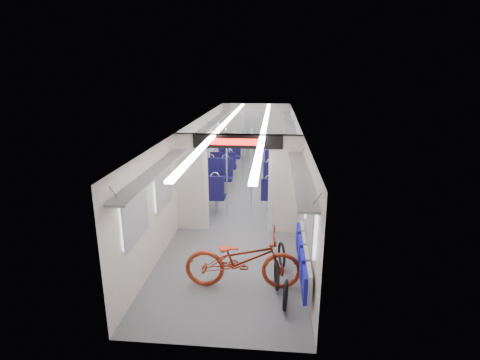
{
  "coord_description": "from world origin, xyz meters",
  "views": [
    {
      "loc": [
        0.81,
        -10.25,
        3.68
      ],
      "look_at": [
        0.01,
        -1.65,
        1.13
      ],
      "focal_mm": 28.0,
      "sensor_mm": 36.0,
      "label": 1
    }
  ],
  "objects_px": {
    "bike_hoop_a": "(285,297)",
    "stanchion_near_right": "(251,174)",
    "stanchion_far_right": "(256,150)",
    "seat_bay_far_left": "(227,158)",
    "stanchion_far_left": "(243,148)",
    "seat_bay_near_right": "(277,184)",
    "bike_hoop_c": "(282,256)",
    "seat_bay_near_left": "(213,181)",
    "stanchion_near_left": "(227,173)",
    "seat_bay_far_right": "(277,156)",
    "flip_bench": "(303,258)",
    "bike_hoop_b": "(277,276)",
    "bicycle": "(243,259)"
  },
  "relations": [
    {
      "from": "bike_hoop_b",
      "to": "bike_hoop_c",
      "type": "height_order",
      "value": "bike_hoop_b"
    },
    {
      "from": "flip_bench",
      "to": "bike_hoop_c",
      "type": "bearing_deg",
      "value": 115.6
    },
    {
      "from": "stanchion_near_left",
      "to": "seat_bay_far_left",
      "type": "bearing_deg",
      "value": 97.44
    },
    {
      "from": "flip_bench",
      "to": "seat_bay_far_right",
      "type": "distance_m",
      "value": 8.11
    },
    {
      "from": "seat_bay_near_left",
      "to": "stanchion_far_left",
      "type": "relative_size",
      "value": 0.95
    },
    {
      "from": "bike_hoop_c",
      "to": "seat_bay_far_left",
      "type": "bearing_deg",
      "value": 105.79
    },
    {
      "from": "seat_bay_near_left",
      "to": "seat_bay_near_right",
      "type": "height_order",
      "value": "seat_bay_near_left"
    },
    {
      "from": "bike_hoop_a",
      "to": "seat_bay_near_left",
      "type": "bearing_deg",
      "value": 111.29
    },
    {
      "from": "seat_bay_near_right",
      "to": "stanchion_far_right",
      "type": "height_order",
      "value": "stanchion_far_right"
    },
    {
      "from": "seat_bay_far_right",
      "to": "stanchion_far_right",
      "type": "bearing_deg",
      "value": -110.88
    },
    {
      "from": "bike_hoop_a",
      "to": "stanchion_near_right",
      "type": "xyz_separation_m",
      "value": [
        -0.8,
        3.84,
        0.92
      ]
    },
    {
      "from": "stanchion_far_right",
      "to": "bike_hoop_a",
      "type": "bearing_deg",
      "value": -83.26
    },
    {
      "from": "bicycle",
      "to": "stanchion_near_left",
      "type": "distance_m",
      "value": 3.48
    },
    {
      "from": "stanchion_near_right",
      "to": "stanchion_far_left",
      "type": "xyz_separation_m",
      "value": [
        -0.48,
        3.27,
        0.0
      ]
    },
    {
      "from": "flip_bench",
      "to": "bike_hoop_a",
      "type": "bearing_deg",
      "value": -115.86
    },
    {
      "from": "bike_hoop_c",
      "to": "stanchion_far_left",
      "type": "distance_m",
      "value": 5.97
    },
    {
      "from": "seat_bay_far_left",
      "to": "stanchion_near_left",
      "type": "bearing_deg",
      "value": -82.56
    },
    {
      "from": "bicycle",
      "to": "seat_bay_near_left",
      "type": "distance_m",
      "value": 4.68
    },
    {
      "from": "bike_hoop_c",
      "to": "seat_bay_far_right",
      "type": "height_order",
      "value": "seat_bay_far_right"
    },
    {
      "from": "bike_hoop_a",
      "to": "stanchion_near_right",
      "type": "height_order",
      "value": "stanchion_near_right"
    },
    {
      "from": "bike_hoop_a",
      "to": "stanchion_far_left",
      "type": "distance_m",
      "value": 7.29
    },
    {
      "from": "seat_bay_near_left",
      "to": "seat_bay_far_left",
      "type": "bearing_deg",
      "value": 90.0
    },
    {
      "from": "bike_hoop_a",
      "to": "seat_bay_near_left",
      "type": "height_order",
      "value": "seat_bay_near_left"
    },
    {
      "from": "bicycle",
      "to": "stanchion_near_right",
      "type": "height_order",
      "value": "stanchion_near_right"
    },
    {
      "from": "bike_hoop_b",
      "to": "seat_bay_near_right",
      "type": "relative_size",
      "value": 0.28
    },
    {
      "from": "seat_bay_far_left",
      "to": "stanchion_near_right",
      "type": "bearing_deg",
      "value": -74.78
    },
    {
      "from": "bike_hoop_b",
      "to": "seat_bay_far_right",
      "type": "bearing_deg",
      "value": 89.83
    },
    {
      "from": "stanchion_near_left",
      "to": "stanchion_near_right",
      "type": "relative_size",
      "value": 1.0
    },
    {
      "from": "flip_bench",
      "to": "seat_bay_far_left",
      "type": "height_order",
      "value": "seat_bay_far_left"
    },
    {
      "from": "flip_bench",
      "to": "seat_bay_near_left",
      "type": "distance_m",
      "value": 5.03
    },
    {
      "from": "bike_hoop_a",
      "to": "stanchion_far_right",
      "type": "height_order",
      "value": "stanchion_far_right"
    },
    {
      "from": "bike_hoop_b",
      "to": "stanchion_near_left",
      "type": "bearing_deg",
      "value": 110.93
    },
    {
      "from": "flip_bench",
      "to": "bike_hoop_a",
      "type": "xyz_separation_m",
      "value": [
        -0.3,
        -0.62,
        -0.35
      ]
    },
    {
      "from": "seat_bay_far_right",
      "to": "stanchion_far_left",
      "type": "bearing_deg",
      "value": -125.76
    },
    {
      "from": "stanchion_near_right",
      "to": "seat_bay_near_right",
      "type": "bearing_deg",
      "value": 61.41
    },
    {
      "from": "stanchion_far_right",
      "to": "seat_bay_far_right",
      "type": "bearing_deg",
      "value": 69.12
    },
    {
      "from": "bike_hoop_b",
      "to": "stanchion_near_left",
      "type": "height_order",
      "value": "stanchion_near_left"
    },
    {
      "from": "bicycle",
      "to": "flip_bench",
      "type": "relative_size",
      "value": 0.95
    },
    {
      "from": "seat_bay_near_right",
      "to": "seat_bay_far_right",
      "type": "height_order",
      "value": "seat_bay_far_right"
    },
    {
      "from": "seat_bay_near_right",
      "to": "stanchion_far_left",
      "type": "bearing_deg",
      "value": 119.84
    },
    {
      "from": "seat_bay_near_right",
      "to": "stanchion_far_left",
      "type": "relative_size",
      "value": 0.83
    },
    {
      "from": "seat_bay_near_right",
      "to": "seat_bay_far_left",
      "type": "xyz_separation_m",
      "value": [
        -1.87,
        3.13,
        0.01
      ]
    },
    {
      "from": "seat_bay_near_left",
      "to": "bike_hoop_c",
      "type": "bearing_deg",
      "value": -62.62
    },
    {
      "from": "stanchion_far_left",
      "to": "seat_bay_near_right",
      "type": "bearing_deg",
      "value": -60.16
    },
    {
      "from": "seat_bay_near_left",
      "to": "stanchion_far_right",
      "type": "height_order",
      "value": "stanchion_far_right"
    },
    {
      "from": "bike_hoop_c",
      "to": "stanchion_far_right",
      "type": "bearing_deg",
      "value": 97.93
    },
    {
      "from": "bicycle",
      "to": "stanchion_near_right",
      "type": "distance_m",
      "value": 3.31
    },
    {
      "from": "bike_hoop_c",
      "to": "seat_bay_near_right",
      "type": "bearing_deg",
      "value": 91.14
    },
    {
      "from": "bike_hoop_a",
      "to": "stanchion_far_left",
      "type": "height_order",
      "value": "stanchion_far_left"
    },
    {
      "from": "seat_bay_near_right",
      "to": "stanchion_far_left",
      "type": "distance_m",
      "value": 2.42
    }
  ]
}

